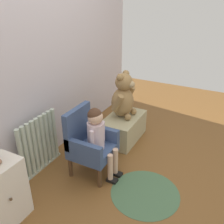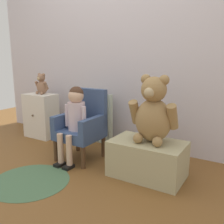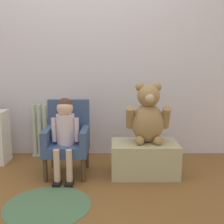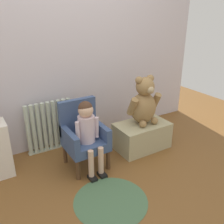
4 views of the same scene
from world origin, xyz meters
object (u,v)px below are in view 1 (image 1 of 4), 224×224
Objects in this scene: low_bench at (123,128)px; large_teddy_bear at (123,97)px; floor_rug at (145,193)px; child_figure at (98,133)px; radiator at (39,144)px; child_armchair at (89,142)px.

low_bench is 0.41m from large_teddy_bear.
child_figure is at bearing 83.97° from floor_rug.
large_teddy_bear is at bearing 6.79° from child_figure.
large_teddy_bear reaches higher than child_figure.
child_armchair reaches higher than radiator.
child_figure reaches higher than radiator.
child_armchair is at bearing 85.01° from floor_rug.
large_teddy_bear is (0.98, -0.51, 0.27)m from radiator.
low_bench is (0.95, -0.53, -0.14)m from radiator.
large_teddy_bear is (0.03, 0.03, 0.41)m from low_bench.
radiator is 0.80× the size of child_figure.
low_bench is at bearing -29.13° from radiator.
child_figure reaches higher than child_armchair.
low_bench is (0.75, 0.07, -0.34)m from child_figure.
radiator is 1.10m from low_bench.
radiator is 0.96× the size of low_bench.
child_figure is 0.73m from floor_rug.
large_teddy_bear reaches higher than floor_rug.
child_armchair is 0.77m from low_bench.
child_armchair is 1.07× the size of floor_rug.
low_bench is 1.11× the size of large_teddy_bear.
floor_rug is (-0.06, -0.66, -0.35)m from child_armchair.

